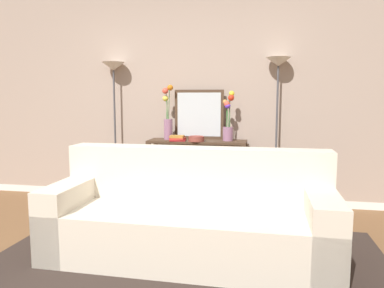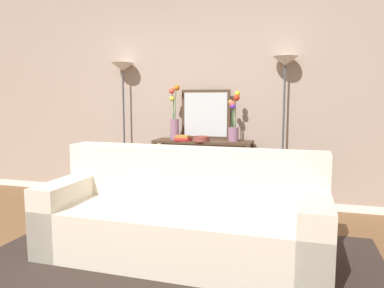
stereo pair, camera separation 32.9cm
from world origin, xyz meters
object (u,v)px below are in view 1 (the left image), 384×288
Objects in this scene: floor_lamp_right at (278,91)px; book_stack at (178,138)px; floor_lamp_left at (114,93)px; couch at (191,219)px; vase_short_flowers at (228,121)px; wall_mirror at (199,115)px; console_table at (197,161)px; vase_tall_flowers at (168,117)px; fruit_bowl at (196,139)px; book_row_under_console at (171,200)px.

book_stack is (-1.14, -0.20, -0.55)m from floor_lamp_right.
couch is at bearing -49.68° from floor_lamp_left.
couch is 3.93× the size of vase_short_flowers.
floor_lamp_right is at bearing -3.21° from wall_mirror.
console_table is 0.58m from wall_mirror.
book_stack is at bearing -168.71° from vase_short_flowers.
couch is 1.46m from book_stack.
book_stack is (-0.22, -0.11, 0.29)m from console_table.
wall_mirror is 0.91× the size of vase_tall_flowers.
fruit_bowl is (0.01, -0.11, 0.29)m from console_table.
vase_tall_flowers is at bearing -5.16° from floor_lamp_left.
console_table is 0.31m from fruit_bowl.
console_table is 1.94× the size of wall_mirror.
floor_lamp_right is at bearing 64.20° from couch.
wall_mirror is 0.38m from vase_tall_flowers.
floor_lamp_left is at bearing 180.00° from floor_lamp_right.
book_stack is (0.15, -0.14, -0.24)m from vase_tall_flowers.
fruit_bowl is (-0.91, -0.21, -0.55)m from floor_lamp_right.
floor_lamp_left is at bearing 130.32° from couch.
floor_lamp_left is at bearing -177.23° from wall_mirror.
floor_lamp_right reaches higher than vase_tall_flowers.
book_stack is 0.80m from book_row_under_console.
book_row_under_console is at bearing 135.33° from book_stack.
floor_lamp_right reaches higher than floor_lamp_left.
wall_mirror is at bearing 97.36° from couch.
floor_lamp_left is at bearing 176.52° from vase_short_flowers.
vase_tall_flowers is 3.37× the size of book_stack.
fruit_bowl is (-0.36, -0.12, -0.20)m from vase_short_flowers.
console_table is 0.61m from vase_short_flowers.
book_stack is (-0.41, 1.30, 0.52)m from couch.
fruit_bowl reaches higher than console_table.
book_stack is 0.65× the size of book_row_under_console.
couch is 1.41m from fruit_bowl.
console_table is 2.01× the size of vase_short_flowers.
floor_lamp_left reaches higher than fruit_bowl.
vase_tall_flowers reaches higher than couch.
book_row_under_console is at bearing -180.00° from console_table.
vase_tall_flowers is at bearing 159.08° from fruit_bowl.
book_row_under_console is (-0.33, 0.11, -0.78)m from fruit_bowl.
floor_lamp_left reaches higher than couch.
vase_short_flowers is (0.74, -0.02, -0.03)m from vase_tall_flowers.
vase_tall_flowers is at bearing 111.45° from couch.
fruit_bowl is 0.62× the size of book_row_under_console.
console_table is at bearing -88.31° from wall_mirror.
wall_mirror is (-0.00, 0.15, 0.56)m from console_table.
floor_lamp_right is 3.03× the size of vase_short_flowers.
vase_tall_flowers is 0.31m from book_stack.
floor_lamp_left is 1.53m from book_row_under_console.
fruit_bowl is at bearing -85.05° from console_table.
floor_lamp_right is at bearing 0.00° from floor_lamp_left.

